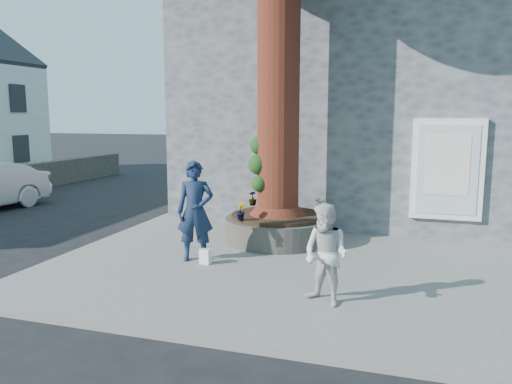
% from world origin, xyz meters
% --- Properties ---
extents(ground, '(120.00, 120.00, 0.00)m').
position_xyz_m(ground, '(0.00, 0.00, 0.00)').
color(ground, black).
rests_on(ground, ground).
extents(pavement, '(9.00, 8.00, 0.12)m').
position_xyz_m(pavement, '(1.50, 1.00, 0.06)').
color(pavement, slate).
rests_on(pavement, ground).
extents(yellow_line, '(0.10, 30.00, 0.01)m').
position_xyz_m(yellow_line, '(-3.05, 1.00, 0.00)').
color(yellow_line, yellow).
rests_on(yellow_line, ground).
extents(stone_shop, '(10.30, 8.30, 6.30)m').
position_xyz_m(stone_shop, '(2.50, 7.20, 3.16)').
color(stone_shop, '#4E5053').
rests_on(stone_shop, ground).
extents(planter, '(2.30, 2.30, 0.60)m').
position_xyz_m(planter, '(0.80, 2.00, 0.41)').
color(planter, black).
rests_on(planter, pavement).
extents(man, '(0.80, 0.63, 1.90)m').
position_xyz_m(man, '(-0.30, 0.08, 1.07)').
color(man, '#15213A').
rests_on(man, pavement).
extents(woman, '(0.90, 0.83, 1.49)m').
position_xyz_m(woman, '(2.44, -1.39, 0.87)').
color(woman, silver).
rests_on(woman, pavement).
extents(shopping_bag, '(0.21, 0.14, 0.28)m').
position_xyz_m(shopping_bag, '(-0.04, -0.08, 0.26)').
color(shopping_bag, white).
rests_on(shopping_bag, pavement).
extents(plant_a, '(0.21, 0.20, 0.33)m').
position_xyz_m(plant_a, '(0.66, 1.70, 0.89)').
color(plant_a, gray).
rests_on(plant_a, planter).
extents(plant_b, '(0.28, 0.28, 0.39)m').
position_xyz_m(plant_b, '(0.23, 1.15, 0.91)').
color(plant_b, gray).
rests_on(plant_b, planter).
extents(plant_c, '(0.27, 0.27, 0.35)m').
position_xyz_m(plant_c, '(-0.05, 2.85, 0.89)').
color(plant_c, gray).
rests_on(plant_c, planter).
extents(plant_d, '(0.38, 0.39, 0.32)m').
position_xyz_m(plant_d, '(1.65, 2.59, 0.88)').
color(plant_d, gray).
rests_on(plant_d, planter).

